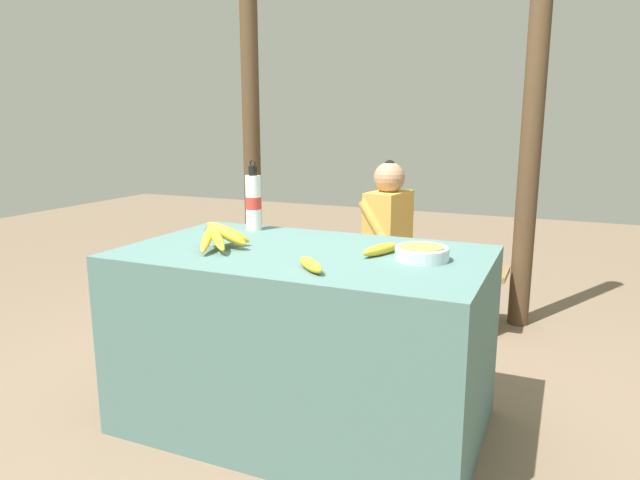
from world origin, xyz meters
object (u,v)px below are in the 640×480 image
object	(u,v)px
water_bottle	(254,202)
loose_banana_front	(311,265)
seated_vendor	(382,229)
banana_bunch_green	(301,241)
support_post_far	(531,138)
wooden_bench	(364,266)
banana_bunch_ripe	(220,234)
serving_bowl	(422,252)
loose_banana_side	(381,249)
support_post_near	(251,135)

from	to	relation	value
water_bottle	loose_banana_front	world-z (taller)	water_bottle
seated_vendor	banana_bunch_green	xyz separation A→B (m)	(-0.59, 0.03, -0.13)
water_bottle	support_post_far	bearing A→B (deg)	49.42
wooden_bench	support_post_far	bearing A→B (deg)	12.96
banana_bunch_ripe	serving_bowl	distance (m)	0.83
serving_bowl	support_post_far	xyz separation A→B (m)	(0.26, 1.63, 0.39)
water_bottle	loose_banana_front	size ratio (longest dim) A/B	2.04
banana_bunch_ripe	banana_bunch_green	world-z (taller)	banana_bunch_ripe
loose_banana_side	support_post_near	world-z (taller)	support_post_near
support_post_near	wooden_bench	bearing A→B (deg)	-12.96
support_post_near	support_post_far	world-z (taller)	same
serving_bowl	support_post_near	xyz separation A→B (m)	(-1.70, 1.63, 0.39)
wooden_bench	loose_banana_side	bearing A→B (deg)	-68.35
water_bottle	wooden_bench	size ratio (longest dim) A/B	0.19
loose_banana_side	wooden_bench	world-z (taller)	loose_banana_side
water_bottle	loose_banana_front	distance (m)	0.83
water_bottle	banana_bunch_green	world-z (taller)	water_bottle
serving_bowl	loose_banana_side	world-z (taller)	serving_bowl
support_post_near	loose_banana_front	bearing A→B (deg)	-54.74
serving_bowl	support_post_near	world-z (taller)	support_post_near
wooden_bench	loose_banana_front	bearing A→B (deg)	-77.06
water_bottle	seated_vendor	size ratio (longest dim) A/B	0.32
serving_bowl	loose_banana_front	world-z (taller)	serving_bowl
banana_bunch_ripe	banana_bunch_green	xyz separation A→B (m)	(-0.37, 1.56, -0.36)
seated_vendor	loose_banana_front	bearing A→B (deg)	108.31
serving_bowl	banana_bunch_green	distance (m)	1.88
banana_bunch_ripe	loose_banana_side	world-z (taller)	banana_bunch_ripe
serving_bowl	seated_vendor	world-z (taller)	seated_vendor
support_post_near	serving_bowl	bearing A→B (deg)	-43.82
wooden_bench	seated_vendor	distance (m)	0.29
serving_bowl	banana_bunch_green	xyz separation A→B (m)	(-1.19, 1.41, -0.33)
loose_banana_side	support_post_far	distance (m)	1.72
seated_vendor	support_post_near	world-z (taller)	support_post_near
loose_banana_side	support_post_far	bearing A→B (deg)	75.05
loose_banana_front	loose_banana_side	bearing A→B (deg)	65.12
loose_banana_front	banana_bunch_green	world-z (taller)	loose_banana_front
wooden_bench	support_post_far	xyz separation A→B (m)	(0.98, 0.23, 0.85)
banana_bunch_ripe	support_post_near	xyz separation A→B (m)	(-0.89, 1.78, 0.36)
banana_bunch_green	support_post_far	world-z (taller)	support_post_far
water_bottle	loose_banana_side	distance (m)	0.78
banana_bunch_ripe	loose_banana_side	xyz separation A→B (m)	(0.65, 0.17, -0.04)
wooden_bench	support_post_near	size ratio (longest dim) A/B	0.77
serving_bowl	loose_banana_front	bearing A→B (deg)	-136.05
water_bottle	loose_banana_side	bearing A→B (deg)	-19.36
serving_bowl	seated_vendor	xyz separation A→B (m)	(-0.60, 1.38, -0.20)
loose_banana_front	support_post_far	xyz separation A→B (m)	(0.59, 1.95, 0.40)
seated_vendor	support_post_far	xyz separation A→B (m)	(0.86, 0.25, 0.59)
water_bottle	serving_bowl	bearing A→B (deg)	-17.10
loose_banana_front	loose_banana_side	xyz separation A→B (m)	(0.16, 0.33, 0.00)
wooden_bench	support_post_near	xyz separation A→B (m)	(-0.98, 0.23, 0.85)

